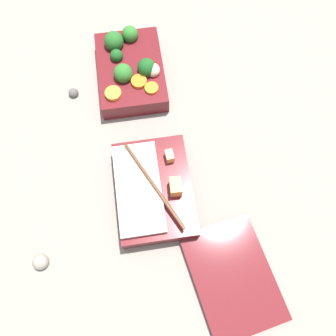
# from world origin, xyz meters

# --- Properties ---
(ground_plane) EXTENTS (3.00, 3.00, 0.00)m
(ground_plane) POSITION_xyz_m (0.00, 0.00, 0.00)
(ground_plane) COLOR gray
(bento_tray_vegetable) EXTENTS (0.20, 0.14, 0.07)m
(bento_tray_vegetable) POSITION_xyz_m (-0.14, -0.01, 0.03)
(bento_tray_vegetable) COLOR maroon
(bento_tray_vegetable) RESTS_ON ground_plane
(bento_tray_rice) EXTENTS (0.20, 0.14, 0.07)m
(bento_tray_rice) POSITION_xyz_m (0.14, -0.00, 0.03)
(bento_tray_rice) COLOR maroon
(bento_tray_rice) RESTS_ON ground_plane
(bento_lid) EXTENTS (0.21, 0.17, 0.01)m
(bento_lid) POSITION_xyz_m (0.31, 0.12, 0.01)
(bento_lid) COLOR maroon
(bento_lid) RESTS_ON ground_plane
(pebble_0) EXTENTS (0.02, 0.02, 0.02)m
(pebble_0) POSITION_xyz_m (-0.11, -0.14, 0.01)
(pebble_0) COLOR #595651
(pebble_0) RESTS_ON ground_plane
(pebble_1) EXTENTS (0.03, 0.03, 0.03)m
(pebble_1) POSITION_xyz_m (0.24, -0.22, 0.01)
(pebble_1) COLOR gray
(pebble_1) RESTS_ON ground_plane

